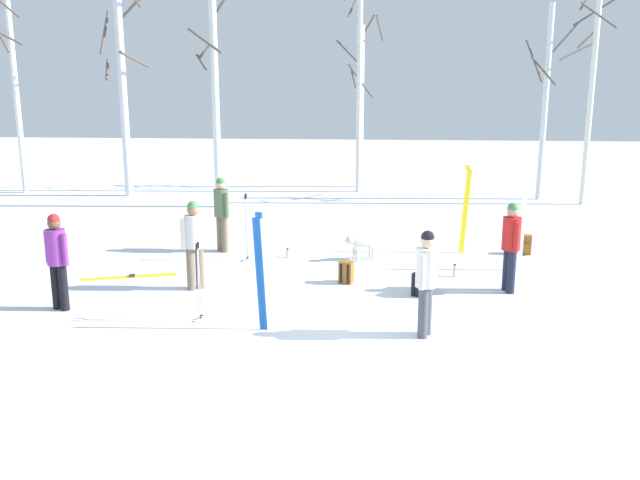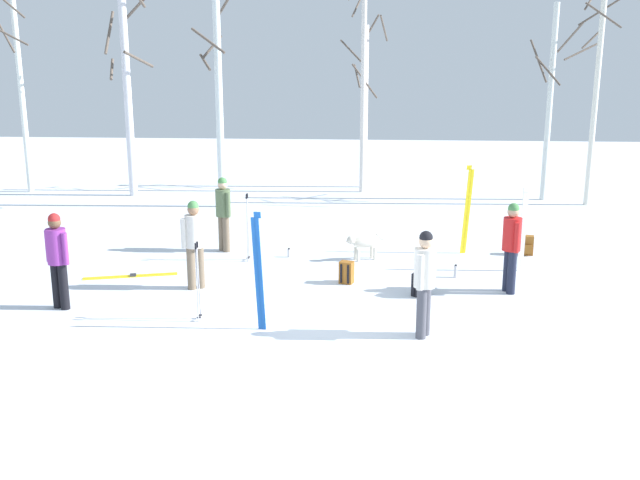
# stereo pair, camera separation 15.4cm
# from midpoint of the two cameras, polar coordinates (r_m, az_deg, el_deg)

# --- Properties ---
(ground_plane) EXTENTS (60.00, 60.00, 0.00)m
(ground_plane) POSITION_cam_midpoint_polar(r_m,az_deg,el_deg) (11.87, -0.32, -6.91)
(ground_plane) COLOR white
(person_0) EXTENTS (0.34, 0.48, 1.72)m
(person_0) POSITION_cam_midpoint_polar(r_m,az_deg,el_deg) (11.29, 8.70, -2.92)
(person_0) COLOR #4C4C56
(person_0) RESTS_ON ground_plane
(person_1) EXTENTS (0.48, 0.34, 1.72)m
(person_1) POSITION_cam_midpoint_polar(r_m,az_deg,el_deg) (13.23, -19.83, -1.10)
(person_1) COLOR black
(person_1) RESTS_ON ground_plane
(person_2) EXTENTS (0.45, 0.34, 1.72)m
(person_2) POSITION_cam_midpoint_polar(r_m,az_deg,el_deg) (13.76, -9.63, 0.09)
(person_2) COLOR #72604C
(person_2) RESTS_ON ground_plane
(person_3) EXTENTS (0.34, 0.51, 1.72)m
(person_3) POSITION_cam_midpoint_polar(r_m,az_deg,el_deg) (13.82, 15.28, -0.15)
(person_3) COLOR #1E2338
(person_3) RESTS_ON ground_plane
(person_4) EXTENTS (0.39, 0.40, 1.72)m
(person_4) POSITION_cam_midpoint_polar(r_m,az_deg,el_deg) (16.48, -7.43, 2.44)
(person_4) COLOR #72604C
(person_4) RESTS_ON ground_plane
(dog) EXTENTS (0.83, 0.45, 0.57)m
(dog) POSITION_cam_midpoint_polar(r_m,az_deg,el_deg) (15.74, 3.73, -0.23)
(dog) COLOR beige
(dog) RESTS_ON ground_plane
(ski_pair_planted_0) EXTENTS (0.24, 0.09, 2.01)m
(ski_pair_planted_0) POSITION_cam_midpoint_polar(r_m,az_deg,el_deg) (16.51, 11.87, 2.35)
(ski_pair_planted_0) COLOR yellow
(ski_pair_planted_0) RESTS_ON ground_plane
(ski_pair_planted_1) EXTENTS (0.15, 0.08, 1.76)m
(ski_pair_planted_1) POSITION_cam_midpoint_polar(r_m,az_deg,el_deg) (15.36, 16.10, 0.76)
(ski_pair_planted_1) COLOR white
(ski_pair_planted_1) RESTS_ON ground_plane
(ski_pair_planted_2) EXTENTS (0.22, 0.06, 1.95)m
(ski_pair_planted_2) POSITION_cam_midpoint_polar(r_m,az_deg,el_deg) (11.51, -4.53, -2.53)
(ski_pair_planted_2) COLOR blue
(ski_pair_planted_2) RESTS_ON ground_plane
(ski_pair_lying_0) EXTENTS (1.84, 0.68, 0.05)m
(ski_pair_lying_0) POSITION_cam_midpoint_polar(r_m,az_deg,el_deg) (15.06, -14.51, -2.79)
(ski_pair_lying_0) COLOR yellow
(ski_pair_lying_0) RESTS_ON ground_plane
(ski_poles_0) EXTENTS (0.07, 0.20, 1.35)m
(ski_poles_0) POSITION_cam_midpoint_polar(r_m,az_deg,el_deg) (12.09, -9.32, -3.08)
(ski_poles_0) COLOR #B2B2BC
(ski_poles_0) RESTS_ON ground_plane
(ski_poles_1) EXTENTS (0.07, 0.21, 1.49)m
(ski_poles_1) POSITION_cam_midpoint_polar(r_m,az_deg,el_deg) (15.63, -5.49, 1.17)
(ski_poles_1) COLOR #B2B2BC
(ski_poles_1) RESTS_ON ground_plane
(backpack_0) EXTENTS (0.29, 0.31, 0.44)m
(backpack_0) POSITION_cam_midpoint_polar(r_m,az_deg,el_deg) (16.87, 16.40, -0.42)
(backpack_0) COLOR #99591E
(backpack_0) RESTS_ON ground_plane
(backpack_1) EXTENTS (0.31, 0.33, 0.44)m
(backpack_1) POSITION_cam_midpoint_polar(r_m,az_deg,el_deg) (14.11, 2.44, -2.60)
(backpack_1) COLOR #99591E
(backpack_1) RESTS_ON ground_plane
(backpack_2) EXTENTS (0.33, 0.34, 0.44)m
(backpack_2) POSITION_cam_midpoint_polar(r_m,az_deg,el_deg) (13.45, 8.28, -3.56)
(backpack_2) COLOR black
(backpack_2) RESTS_ON ground_plane
(water_bottle_0) EXTENTS (0.07, 0.07, 0.27)m
(water_bottle_0) POSITION_cam_midpoint_polar(r_m,az_deg,el_deg) (14.76, 11.01, -2.46)
(water_bottle_0) COLOR silver
(water_bottle_0) RESTS_ON ground_plane
(water_bottle_1) EXTENTS (0.07, 0.07, 0.21)m
(water_bottle_1) POSITION_cam_midpoint_polar(r_m,az_deg,el_deg) (16.02, -2.21, -1.03)
(water_bottle_1) COLOR silver
(water_bottle_1) RESTS_ON ground_plane
(birch_tree_0) EXTENTS (1.32, 0.80, 6.61)m
(birch_tree_0) POSITION_cam_midpoint_polar(r_m,az_deg,el_deg) (25.75, -22.52, 10.88)
(birch_tree_0) COLOR white
(birch_tree_0) RESTS_ON ground_plane
(birch_tree_1) EXTENTS (1.53, 1.78, 6.57)m
(birch_tree_1) POSITION_cam_midpoint_polar(r_m,az_deg,el_deg) (24.01, -14.87, 11.62)
(birch_tree_1) COLOR silver
(birch_tree_1) RESTS_ON ground_plane
(birch_tree_2) EXTENTS (1.23, 1.24, 6.42)m
(birch_tree_2) POSITION_cam_midpoint_polar(r_m,az_deg,el_deg) (21.53, -7.85, 11.37)
(birch_tree_2) COLOR silver
(birch_tree_2) RESTS_ON ground_plane
(birch_tree_3) EXTENTS (1.28, 0.96, 7.75)m
(birch_tree_3) POSITION_cam_midpoint_polar(r_m,az_deg,el_deg) (23.95, 3.65, 13.36)
(birch_tree_3) COLOR silver
(birch_tree_3) RESTS_ON ground_plane
(birch_tree_4) EXTENTS (1.62, 1.37, 5.81)m
(birch_tree_4) POSITION_cam_midpoint_polar(r_m,az_deg,el_deg) (24.94, 3.80, 10.92)
(birch_tree_4) COLOR silver
(birch_tree_4) RESTS_ON ground_plane
(birch_tree_5) EXTENTS (1.44, 1.43, 5.99)m
(birch_tree_5) POSITION_cam_midpoint_polar(r_m,az_deg,el_deg) (23.60, 17.96, 10.52)
(birch_tree_5) COLOR silver
(birch_tree_5) RESTS_ON ground_plane
(birch_tree_6) EXTENTS (1.64, 1.59, 7.09)m
(birch_tree_6) POSITION_cam_midpoint_polar(r_m,az_deg,el_deg) (23.14, 21.28, 11.70)
(birch_tree_6) COLOR silver
(birch_tree_6) RESTS_ON ground_plane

